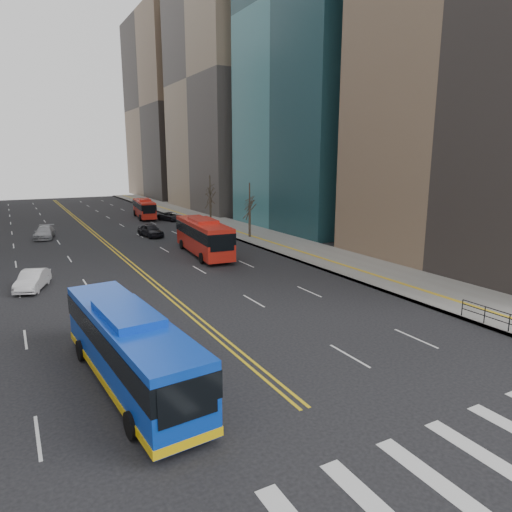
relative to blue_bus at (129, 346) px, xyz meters
The scene contains 14 objects.
ground 11.73m from the blue_bus, 61.79° to the right, with size 220.00×220.00×0.00m, color black.
sidewalk_right 41.73m from the blue_bus, 56.56° to the left, with size 7.00×130.00×0.15m, color gray.
crosswalk 11.73m from the blue_bus, 61.79° to the right, with size 26.70×4.00×0.01m.
centerline 45.16m from the blue_bus, 83.03° to the left, with size 0.55×100.00×0.01m.
office_towers 62.60m from the blue_bus, 84.51° to the left, with size 83.00×134.00×58.00m.
pedestrian_railing 20.24m from the blue_bus, 12.02° to the right, with size 0.06×6.06×1.02m.
street_trees 24.59m from the blue_bus, 94.00° to the left, with size 35.20×47.20×7.60m.
blue_bus is the anchor object (origin of this frame).
red_bus_near 26.79m from the blue_bus, 61.17° to the left, with size 3.73×11.70×3.64m.
red_bus_far 56.07m from the blue_bus, 74.29° to the left, with size 3.33×9.91×3.12m.
car_white 18.36m from the blue_bus, 99.03° to the left, with size 1.51×4.34×1.43m, color silver.
car_dark_mid 38.12m from the blue_bus, 72.93° to the left, with size 1.84×4.57×1.56m, color black.
car_silver 41.33m from the blue_bus, 90.53° to the left, with size 2.04×5.02×1.46m, color #A0A0A5.
car_dark_far 52.33m from the blue_bus, 69.90° to the left, with size 2.16×4.69×1.30m, color black.
Camera 1 is at (-9.40, -8.21, 9.64)m, focal length 32.00 mm.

